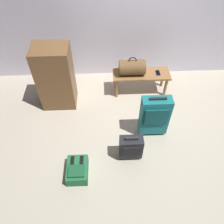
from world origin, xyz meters
The scene contains 9 objects.
ground_plane centered at (0.00, 0.00, 0.00)m, with size 6.60×6.60×0.00m, color #B2A893.
back_wall centered at (0.00, 1.60, 1.40)m, with size 6.00×0.10×2.80m, color silver.
bench centered at (0.08, 0.99, 0.35)m, with size 1.00×0.36×0.41m.
duffel_bag_brown centered at (-0.09, 0.99, 0.55)m, with size 0.44×0.26×0.34m.
cell_phone centered at (0.37, 0.99, 0.42)m, with size 0.07×0.14×0.01m.
suitcase_upright_teal centered at (0.15, 0.02, 0.39)m, with size 0.42×0.21×0.76m.
suitcase_small_charcoal centered at (-0.23, -0.41, 0.24)m, with size 0.32×0.19×0.46m.
backpack_green centered at (-0.97, -0.65, 0.09)m, with size 0.28×0.38×0.21m.
side_cabinet centered at (-1.36, 0.77, 0.55)m, with size 0.56×0.44×1.10m.
Camera 1 is at (-0.57, -2.09, 2.86)m, focal length 35.67 mm.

